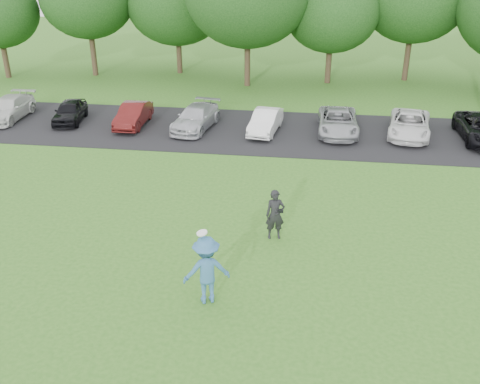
# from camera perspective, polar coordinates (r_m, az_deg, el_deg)

# --- Properties ---
(ground) EXTENTS (100.00, 100.00, 0.00)m
(ground) POSITION_cam_1_polar(r_m,az_deg,el_deg) (14.35, -1.91, -10.74)
(ground) COLOR #2F631C
(ground) RESTS_ON ground
(parking_lot) EXTENTS (32.00, 6.50, 0.03)m
(parking_lot) POSITION_cam_1_polar(r_m,az_deg,el_deg) (25.89, 2.85, 6.48)
(parking_lot) COLOR black
(parking_lot) RESTS_ON ground
(frisbee_player) EXTENTS (1.37, 1.07, 2.06)m
(frisbee_player) POSITION_cam_1_polar(r_m,az_deg,el_deg) (13.58, -3.58, -8.31)
(frisbee_player) COLOR #346692
(frisbee_player) RESTS_ON ground
(camera_bystander) EXTENTS (0.65, 0.50, 1.61)m
(camera_bystander) POSITION_cam_1_polar(r_m,az_deg,el_deg) (16.39, 3.77, -2.43)
(camera_bystander) COLOR black
(camera_bystander) RESTS_ON ground
(parked_cars) EXTENTS (28.28, 4.45, 1.16)m
(parked_cars) POSITION_cam_1_polar(r_m,az_deg,el_deg) (25.71, 5.37, 7.58)
(parked_cars) COLOR silver
(parked_cars) RESTS_ON parking_lot
(tree_row) EXTENTS (42.39, 9.85, 8.64)m
(tree_row) POSITION_cam_1_polar(r_m,az_deg,el_deg) (34.32, 7.26, 19.45)
(tree_row) COLOR #38281C
(tree_row) RESTS_ON ground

